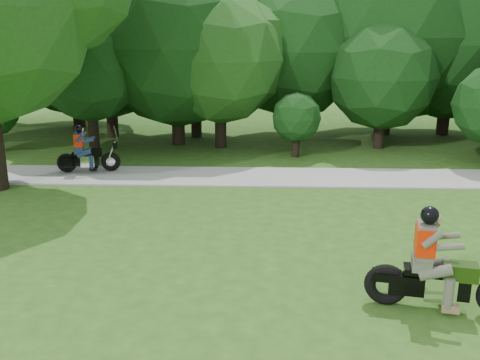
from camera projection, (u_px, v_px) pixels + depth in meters
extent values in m
plane|color=#2F5117|center=(427.00, 306.00, 8.96)|extent=(100.00, 100.00, 0.00)
cube|color=#9F9F99|center=(350.00, 178.00, 16.65)|extent=(60.00, 2.20, 0.06)
cylinder|color=black|center=(384.00, 114.00, 23.54)|extent=(0.57, 0.57, 1.80)
sphere|color=#113610|center=(390.00, 37.00, 22.64)|extent=(7.36, 7.36, 7.36)
cylinder|color=black|center=(112.00, 116.00, 22.93)|extent=(0.48, 0.48, 1.80)
sphere|color=#113610|center=(108.00, 51.00, 22.18)|extent=(5.66, 5.66, 5.66)
cylinder|color=black|center=(296.00, 145.00, 19.45)|extent=(0.29, 0.29, 0.86)
sphere|color=#113610|center=(296.00, 117.00, 19.17)|extent=(1.79, 1.79, 1.79)
cylinder|color=black|center=(292.00, 116.00, 23.02)|extent=(0.49, 0.49, 1.80)
sphere|color=#113610|center=(294.00, 50.00, 22.27)|extent=(5.75, 5.75, 5.75)
cylinder|color=black|center=(379.00, 130.00, 20.81)|extent=(0.41, 0.41, 1.43)
sphere|color=#113610|center=(383.00, 77.00, 20.26)|extent=(4.12, 4.12, 4.12)
cylinder|color=black|center=(93.00, 128.00, 20.22)|extent=(0.40, 0.40, 1.80)
sphere|color=#113610|center=(89.00, 69.00, 19.63)|extent=(3.95, 3.95, 3.95)
cylinder|color=black|center=(444.00, 114.00, 23.46)|extent=(0.53, 0.53, 1.80)
sphere|color=#113610|center=(451.00, 43.00, 22.64)|extent=(6.53, 6.53, 6.53)
cylinder|color=black|center=(196.00, 118.00, 23.00)|extent=(0.45, 0.45, 1.62)
sphere|color=#113610|center=(195.00, 60.00, 22.34)|extent=(5.04, 5.04, 5.04)
cylinder|color=black|center=(178.00, 122.00, 21.42)|extent=(0.51, 0.51, 1.80)
sphere|color=#113610|center=(176.00, 47.00, 20.63)|extent=(6.25, 6.25, 6.25)
cylinder|color=black|center=(78.00, 108.00, 25.34)|extent=(0.57, 0.57, 1.80)
sphere|color=#113610|center=(73.00, 36.00, 24.45)|extent=(7.36, 7.36, 7.36)
cylinder|color=black|center=(221.00, 125.00, 20.87)|extent=(0.45, 0.45, 1.80)
sphere|color=#265017|center=(220.00, 59.00, 20.19)|extent=(4.97, 4.97, 4.97)
torus|color=black|center=(386.00, 284.00, 8.95)|extent=(0.75, 0.34, 0.73)
cube|color=black|center=(428.00, 286.00, 8.78)|extent=(1.29, 0.49, 0.33)
cube|color=silver|center=(440.00, 287.00, 8.74)|extent=(0.56, 0.44, 0.42)
cube|color=black|center=(460.00, 271.00, 8.60)|extent=(0.59, 0.41, 0.27)
cube|color=black|center=(421.00, 270.00, 8.74)|extent=(0.59, 0.43, 0.10)
cube|color=#505444|center=(422.00, 262.00, 8.70)|extent=(0.38, 0.45, 0.25)
cube|color=#505444|center=(425.00, 241.00, 8.60)|extent=(0.35, 0.48, 0.58)
cube|color=#F42404|center=(425.00, 239.00, 8.59)|extent=(0.39, 0.53, 0.46)
sphere|color=black|center=(430.00, 215.00, 8.47)|extent=(0.29, 0.29, 0.29)
torus|color=black|center=(67.00, 163.00, 17.09)|extent=(0.64, 0.28, 0.62)
torus|color=black|center=(111.00, 162.00, 17.26)|extent=(0.64, 0.28, 0.62)
cube|color=black|center=(83.00, 161.00, 17.14)|extent=(1.02, 0.38, 0.28)
cube|color=silver|center=(88.00, 161.00, 17.16)|extent=(0.47, 0.37, 0.36)
cube|color=black|center=(94.00, 153.00, 17.12)|extent=(0.50, 0.34, 0.23)
cube|color=black|center=(79.00, 154.00, 17.07)|extent=(0.50, 0.36, 0.09)
cylinder|color=silver|center=(111.00, 152.00, 17.18)|extent=(0.35, 0.10, 0.80)
cylinder|color=silver|center=(115.00, 140.00, 17.10)|extent=(0.13, 0.57, 0.03)
cube|color=black|center=(67.00, 163.00, 16.90)|extent=(0.39, 0.17, 0.30)
cube|color=black|center=(69.00, 160.00, 17.27)|extent=(0.39, 0.17, 0.30)
cube|color=#1D324E|center=(79.00, 150.00, 17.03)|extent=(0.32, 0.38, 0.21)
cube|color=#1D324E|center=(79.00, 140.00, 16.95)|extent=(0.29, 0.41, 0.50)
cube|color=#F42404|center=(79.00, 140.00, 16.94)|extent=(0.32, 0.45, 0.39)
sphere|color=black|center=(79.00, 129.00, 16.85)|extent=(0.25, 0.25, 0.25)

